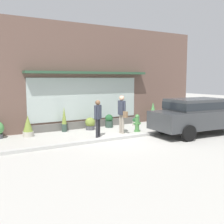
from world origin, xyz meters
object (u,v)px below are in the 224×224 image
object	(u,v)px
pedestrian_passerby	(98,116)
potted_plant_window_right	(153,113)
potted_plant_low_front	(90,124)
potted_plant_window_center	(28,126)
parked_car_dark_gray	(198,114)
pedestrian_with_handbag	(122,111)
potted_plant_window_left	(135,122)
potted_plant_trailing_edge	(64,120)
fire_hydrant	(137,123)
potted_plant_near_hydrant	(109,121)

from	to	relation	value
pedestrian_passerby	potted_plant_window_right	distance (m)	5.07
pedestrian_passerby	potted_plant_low_front	xyz separation A→B (m)	(0.52, 1.77, -0.64)
potted_plant_low_front	potted_plant_window_center	world-z (taller)	potted_plant_window_center
potted_plant_window_right	potted_plant_window_center	xyz separation A→B (m)	(-7.23, -0.21, -0.11)
parked_car_dark_gray	potted_plant_window_center	world-z (taller)	parked_car_dark_gray
pedestrian_with_handbag	parked_car_dark_gray	world-z (taller)	pedestrian_with_handbag
pedestrian_with_handbag	potted_plant_window_right	xyz separation A→B (m)	(3.32, 1.77, -0.48)
potted_plant_window_left	potted_plant_trailing_edge	xyz separation A→B (m)	(-3.89, 0.38, 0.37)
fire_hydrant	pedestrian_passerby	world-z (taller)	pedestrian_passerby
potted_plant_window_left	potted_plant_window_right	bearing A→B (deg)	12.22
fire_hydrant	potted_plant_low_front	distance (m)	2.34
parked_car_dark_gray	potted_plant_window_center	xyz separation A→B (m)	(-6.71, 3.58, -0.49)
potted_plant_window_right	fire_hydrant	bearing A→B (deg)	-144.12
parked_car_dark_gray	potted_plant_low_front	xyz separation A→B (m)	(-3.63, 3.63, -0.63)
potted_plant_window_center	potted_plant_near_hydrant	bearing A→B (deg)	1.89
pedestrian_with_handbag	pedestrian_passerby	world-z (taller)	pedestrian_with_handbag
pedestrian_passerby	potted_plant_trailing_edge	distance (m)	2.15
parked_car_dark_gray	potted_plant_trailing_edge	size ratio (longest dim) A/B	3.91
pedestrian_with_handbag	potted_plant_trailing_edge	bearing A→B (deg)	-133.69
pedestrian_passerby	parked_car_dark_gray	xyz separation A→B (m)	(4.15, -1.86, -0.01)
fire_hydrant	parked_car_dark_gray	size ratio (longest dim) A/B	0.18
potted_plant_window_right	potted_plant_near_hydrant	distance (m)	3.01
fire_hydrant	parked_car_dark_gray	xyz separation A→B (m)	(1.92, -2.03, 0.53)
potted_plant_window_left	potted_plant_near_hydrant	xyz separation A→B (m)	(-1.46, 0.26, 0.14)
parked_car_dark_gray	potted_plant_near_hydrant	bearing A→B (deg)	127.89
fire_hydrant	potted_plant_window_right	world-z (taller)	potted_plant_window_right
parked_car_dark_gray	potted_plant_trailing_edge	distance (m)	6.24
fire_hydrant	pedestrian_with_handbag	distance (m)	1.09
pedestrian_passerby	fire_hydrant	bearing A→B (deg)	-28.85
potted_plant_window_center	potted_plant_trailing_edge	distance (m)	1.82
potted_plant_near_hydrant	fire_hydrant	bearing A→B (deg)	-71.45
potted_plant_low_front	pedestrian_passerby	bearing A→B (deg)	-106.40
potted_plant_window_left	potted_plant_near_hydrant	size ratio (longest dim) A/B	0.61
potted_plant_low_front	potted_plant_near_hydrant	distance (m)	1.15
potted_plant_window_right	potted_plant_trailing_edge	bearing A→B (deg)	179.56
pedestrian_with_handbag	potted_plant_window_right	bearing A→B (deg)	114.86
potted_plant_window_left	potted_plant_window_right	distance (m)	1.62
potted_plant_window_left	pedestrian_passerby	bearing A→B (deg)	-152.92
potted_plant_low_front	potted_plant_near_hydrant	size ratio (longest dim) A/B	0.90
parked_car_dark_gray	pedestrian_with_handbag	bearing A→B (deg)	148.23
pedestrian_with_handbag	potted_plant_trailing_edge	size ratio (longest dim) A/B	1.46
potted_plant_window_left	potted_plant_window_right	size ratio (longest dim) A/B	0.35
potted_plant_trailing_edge	parked_car_dark_gray	bearing A→B (deg)	-37.98
potted_plant_near_hydrant	potted_plant_window_center	bearing A→B (deg)	-178.11
fire_hydrant	potted_plant_near_hydrant	world-z (taller)	fire_hydrant
potted_plant_window_left	potted_plant_window_center	bearing A→B (deg)	178.81
pedestrian_with_handbag	potted_plant_window_center	bearing A→B (deg)	-114.81
pedestrian_with_handbag	potted_plant_low_front	xyz separation A→B (m)	(-0.83, 1.60, -0.73)
potted_plant_window_right	potted_plant_trailing_edge	size ratio (longest dim) A/B	0.98
fire_hydrant	pedestrian_passerby	size ratio (longest dim) A/B	0.51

